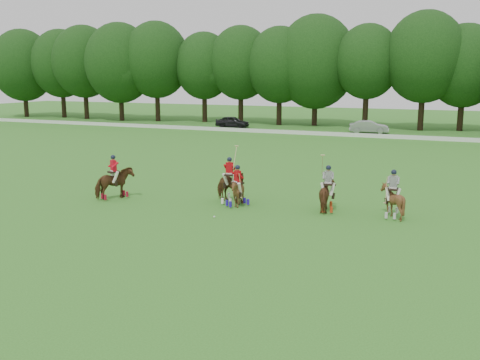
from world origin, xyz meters
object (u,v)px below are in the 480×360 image
at_px(car_mid, 369,127).
at_px(polo_ball, 214,217).
at_px(polo_red_c, 238,192).
at_px(polo_red_b, 230,186).
at_px(polo_stripe_a, 328,195).
at_px(polo_stripe_b, 392,200).
at_px(car_left, 232,122).
at_px(polo_red_a, 114,183).

bearing_deg(car_mid, polo_ball, 170.21).
distance_m(polo_red_c, polo_ball, 2.55).
relative_size(polo_red_b, polo_stripe_a, 1.05).
distance_m(polo_red_b, polo_red_c, 0.98).
bearing_deg(polo_stripe_b, polo_stripe_a, -179.10).
bearing_deg(polo_red_c, polo_stripe_b, 7.11).
height_order(car_mid, polo_red_b, polo_red_b).
xyz_separation_m(car_left, polo_red_c, (17.21, -38.31, 0.03)).
bearing_deg(polo_red_a, polo_ball, -11.79).
bearing_deg(polo_stripe_a, polo_red_c, -168.67).
bearing_deg(polo_stripe_b, car_left, 123.54).
bearing_deg(polo_ball, car_mid, 89.65).
relative_size(polo_red_c, polo_ball, 24.01).
bearing_deg(polo_red_b, car_mid, 88.73).
bearing_deg(polo_stripe_b, polo_red_b, -177.88).
bearing_deg(polo_red_a, polo_stripe_b, 7.87).
distance_m(car_left, polo_stripe_a, 43.24).
distance_m(car_left, polo_ball, 44.18).
bearing_deg(polo_red_a, polo_red_b, 15.44).
xyz_separation_m(car_mid, polo_red_a, (-6.93, -39.36, 0.15)).
bearing_deg(polo_stripe_a, car_left, 120.08).
height_order(car_mid, polo_red_a, polo_red_a).
bearing_deg(car_left, car_mid, -92.75).
bearing_deg(polo_ball, polo_red_c, 86.44).
relative_size(polo_red_c, polo_stripe_a, 0.76).
distance_m(car_mid, polo_stripe_b, 38.10).
bearing_deg(polo_ball, polo_stripe_a, 35.89).
bearing_deg(polo_red_a, polo_red_c, 8.72).
height_order(polo_red_a, polo_stripe_a, polo_stripe_a).
height_order(polo_red_a, polo_stripe_b, polo_red_a).
relative_size(car_left, car_mid, 0.97).
bearing_deg(polo_red_c, car_left, 114.19).
bearing_deg(polo_red_b, polo_stripe_b, 2.12).
bearing_deg(polo_red_c, polo_red_b, 139.15).
distance_m(polo_red_b, polo_stripe_b, 8.30).
height_order(car_left, polo_stripe_a, polo_stripe_a).
xyz_separation_m(polo_stripe_b, polo_ball, (-7.71, -3.39, -0.78)).
height_order(polo_red_c, polo_stripe_a, polo_stripe_a).
height_order(polo_red_a, polo_red_b, polo_red_b).
height_order(car_left, polo_ball, car_left).
height_order(polo_red_c, polo_stripe_b, polo_stripe_b).
xyz_separation_m(car_mid, polo_red_c, (-0.10, -38.31, 0.03)).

